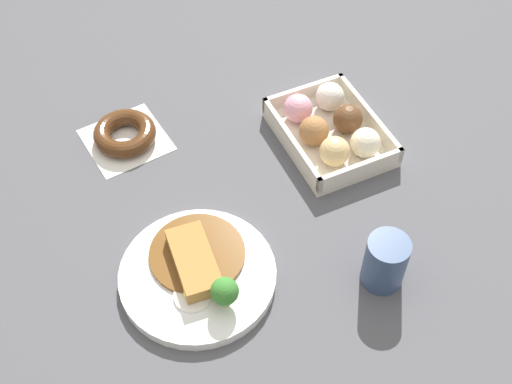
{
  "coord_description": "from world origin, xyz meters",
  "views": [
    {
      "loc": [
        -0.59,
        0.28,
        0.85
      ],
      "look_at": [
        0.01,
        0.0,
        0.03
      ],
      "focal_mm": 46.75,
      "sensor_mm": 36.0,
      "label": 1
    }
  ],
  "objects_px": {
    "donut_box": "(331,129)",
    "chocolate_ring_donut": "(125,134)",
    "coffee_mug": "(385,262)",
    "curry_plate": "(198,273)"
  },
  "relations": [
    {
      "from": "donut_box",
      "to": "coffee_mug",
      "type": "xyz_separation_m",
      "value": [
        -0.28,
        0.07,
        0.02
      ]
    },
    {
      "from": "curry_plate",
      "to": "coffee_mug",
      "type": "bearing_deg",
      "value": -114.79
    },
    {
      "from": "donut_box",
      "to": "chocolate_ring_donut",
      "type": "relative_size",
      "value": 1.42
    },
    {
      "from": "donut_box",
      "to": "chocolate_ring_donut",
      "type": "bearing_deg",
      "value": 65.2
    },
    {
      "from": "curry_plate",
      "to": "coffee_mug",
      "type": "relative_size",
      "value": 2.62
    },
    {
      "from": "donut_box",
      "to": "coffee_mug",
      "type": "distance_m",
      "value": 0.29
    },
    {
      "from": "donut_box",
      "to": "coffee_mug",
      "type": "relative_size",
      "value": 2.37
    },
    {
      "from": "curry_plate",
      "to": "donut_box",
      "type": "bearing_deg",
      "value": -61.96
    },
    {
      "from": "donut_box",
      "to": "chocolate_ring_donut",
      "type": "xyz_separation_m",
      "value": [
        0.15,
        0.32,
        -0.01
      ]
    },
    {
      "from": "donut_box",
      "to": "chocolate_ring_donut",
      "type": "distance_m",
      "value": 0.36
    }
  ]
}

